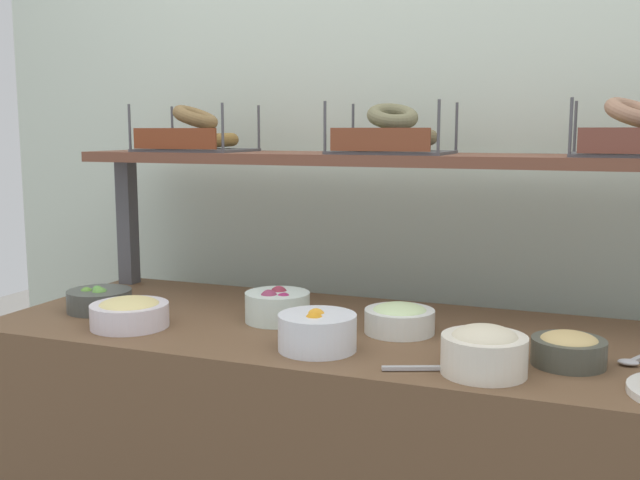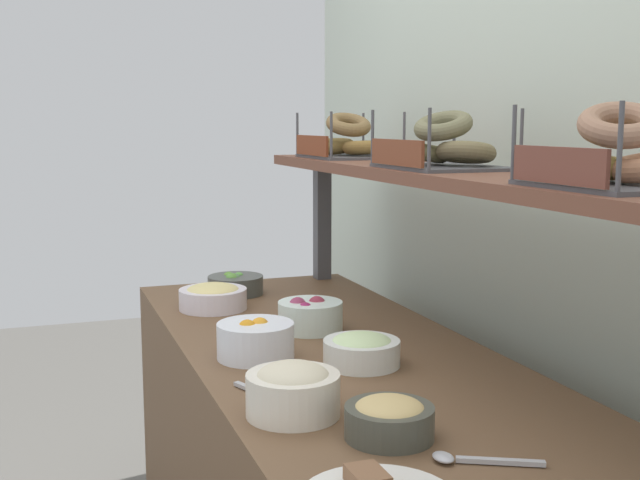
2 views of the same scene
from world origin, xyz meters
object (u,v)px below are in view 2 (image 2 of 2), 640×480
bowl_egg_salad (213,296)px  bowl_hummus (389,418)px  bagel_basket_poppy (441,148)px  bagel_basket_everything (617,158)px  bowl_beet_salad (309,315)px  serving_spoon_by_edge (468,459)px  bowl_veggie_mix (235,284)px  bowl_fruit_salad (256,340)px  bowl_scallion_spread (362,350)px  bowl_potato_salad (293,389)px  serving_spoon_near_plate (272,397)px  bagel_basket_cinnamon_raisin (347,143)px

bowl_egg_salad → bowl_hummus: 1.06m
bowl_egg_salad → bagel_basket_poppy: size_ratio=0.63×
bowl_hummus → bagel_basket_everything: bagel_basket_everything is taller
bowl_egg_salad → bowl_beet_salad: bowl_beet_salad is taller
serving_spoon_by_edge → bagel_basket_poppy: size_ratio=0.51×
bowl_egg_salad → bowl_veggie_mix: (-0.18, 0.11, -0.01)m
serving_spoon_by_edge → bowl_fruit_salad: bearing=-166.0°
bowl_beet_salad → serving_spoon_by_edge: (0.86, -0.03, -0.03)m
bowl_scallion_spread → bowl_hummus: bowl_scallion_spread is taller
bowl_veggie_mix → bowl_potato_salad: size_ratio=1.00×
bowl_hummus → serving_spoon_near_plate: bowl_hummus is taller
bowl_potato_salad → serving_spoon_by_edge: bearing=33.9°
bowl_veggie_mix → bagel_basket_everything: 1.45m
bowl_potato_salad → bowl_hummus: bearing=38.0°
serving_spoon_by_edge → bagel_basket_poppy: bagel_basket_poppy is taller
bowl_veggie_mix → bowl_potato_salad: bearing=-8.1°
bagel_basket_poppy → bowl_egg_salad: bearing=-141.8°
bowl_fruit_salad → bowl_veggie_mix: bowl_fruit_salad is taller
bowl_hummus → bagel_basket_cinnamon_raisin: (-1.12, 0.36, 0.44)m
serving_spoon_by_edge → bowl_hummus: bearing=-151.3°
bowl_beet_salad → bagel_basket_everything: size_ratio=0.60×
bowl_egg_salad → bagel_basket_cinnamon_raisin: size_ratio=0.61×
bowl_egg_salad → serving_spoon_by_edge: (1.19, 0.16, -0.03)m
bowl_scallion_spread → bagel_basket_everything: bagel_basket_everything is taller
bowl_hummus → bowl_potato_salad: bearing=-142.0°
bowl_hummus → bagel_basket_cinnamon_raisin: size_ratio=0.48×
bagel_basket_poppy → bowl_beet_salad: bearing=-132.3°
bowl_hummus → bagel_basket_everything: size_ratio=0.55×
bowl_egg_salad → bowl_beet_salad: 0.37m
bowl_fruit_salad → bowl_veggie_mix: bearing=170.0°
bowl_scallion_spread → bagel_basket_cinnamon_raisin: 0.87m
bowl_egg_salad → bowl_hummus: (1.05, 0.08, -0.00)m
bowl_fruit_salad → bowl_hummus: 0.54m
bowl_fruit_salad → bowl_egg_salad: (-0.52, 0.01, -0.01)m
bowl_veggie_mix → bowl_beet_salad: 0.51m
bowl_scallion_spread → bowl_beet_salad: size_ratio=1.02×
serving_spoon_near_plate → bagel_basket_poppy: size_ratio=0.55×
bowl_egg_salad → bowl_hummus: bearing=4.4°
bowl_egg_salad → serving_spoon_near_plate: bearing=-4.0°
bowl_scallion_spread → serving_spoon_by_edge: size_ratio=1.07×
bowl_potato_salad → bagel_basket_cinnamon_raisin: (-0.96, 0.49, 0.43)m
bowl_egg_salad → serving_spoon_near_plate: size_ratio=1.14×
bowl_fruit_salad → bowl_potato_salad: bearing=-4.7°
bowl_fruit_salad → bowl_hummus: (0.54, 0.09, -0.01)m
bowl_potato_salad → bowl_beet_salad: bowl_potato_salad is taller
bagel_basket_everything → bagel_basket_poppy: bearing=-179.5°
bowl_scallion_spread → bagel_basket_cinnamon_raisin: bearing=161.0°
bowl_fruit_salad → serving_spoon_near_plate: bearing=-8.8°
serving_spoon_near_plate → bowl_potato_salad: bearing=9.1°
bowl_beet_salad → serving_spoon_by_edge: bowl_beet_salad is taller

